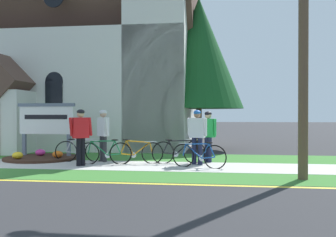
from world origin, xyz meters
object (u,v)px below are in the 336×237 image
Objects in this scene: cyclist_in_yellow_jersey at (208,132)px; cyclist_in_orange_jersey at (81,132)px; bicycle_white at (81,151)px; bicycle_red at (136,152)px; bicycle_green at (105,153)px; roadside_conifer at (199,53)px; cyclist_in_green_jersey at (103,131)px; church_sign at (46,121)px; bicycle_yellow at (179,152)px; bicycle_silver at (199,155)px; cyclist_in_red_jersey at (197,132)px.

cyclist_in_orange_jersey reaches higher than cyclist_in_yellow_jersey.
bicycle_red reaches higher than bicycle_white.
bicycle_red reaches higher than bicycle_green.
roadside_conifer is at bearing 61.44° from cyclist_in_orange_jersey.
cyclist_in_green_jersey is (-3.56, -0.28, 0.04)m from cyclist_in_yellow_jersey.
bicycle_red is at bearing -17.63° from church_sign.
bicycle_red is 0.24× the size of roadside_conifer.
roadside_conifer is at bearing 85.46° from bicycle_yellow.
roadside_conifer reaches higher than church_sign.
roadside_conifer is at bearing 59.21° from cyclist_in_green_jersey.
bicycle_red reaches higher than bicycle_silver.
cyclist_in_green_jersey is at bearing 162.70° from bicycle_silver.
cyclist_in_yellow_jersey is 0.97× the size of cyclist_in_green_jersey.
bicycle_green is (2.66, -1.40, -1.00)m from church_sign.
bicycle_white is 0.97× the size of cyclist_in_red_jersey.
cyclist_in_red_jersey is 0.99× the size of cyclist_in_green_jersey.
bicycle_green is 1.00× the size of cyclist_in_green_jersey.
cyclist_in_red_jersey is 1.02× the size of cyclist_in_yellow_jersey.
cyclist_in_green_jersey reaches higher than bicycle_yellow.
bicycle_yellow is 0.99× the size of cyclist_in_red_jersey.
bicycle_silver is at bearing -82.40° from cyclist_in_red_jersey.
bicycle_green is 1.04× the size of bicycle_red.
roadside_conifer is at bearing 92.32° from cyclist_in_red_jersey.
bicycle_green is at bearing -166.20° from bicycle_red.
church_sign is 1.27× the size of bicycle_yellow.
bicycle_white is 4.18m from bicycle_silver.
bicycle_green is at bearing -27.81° from church_sign.
cyclist_in_green_jersey reaches higher than bicycle_white.
cyclist_in_green_jersey is at bearing -17.46° from church_sign.
bicycle_green is 1.04× the size of bicycle_white.
bicycle_silver reaches higher than bicycle_white.
bicycle_yellow is at bearing 13.74° from bicycle_green.
roadside_conifer is (3.76, 5.15, 4.07)m from bicycle_white.
bicycle_yellow is 2.42m from bicycle_green.
cyclist_in_yellow_jersey is (3.30, 0.93, 0.64)m from bicycle_green.
church_sign is 0.31× the size of roadside_conifer.
cyclist_in_red_jersey is (2.97, 0.30, 0.66)m from bicycle_green.
cyclist_in_yellow_jersey is at bearing 61.90° from cyclist_in_red_jersey.
bicycle_silver is at bearing -17.30° from cyclist_in_green_jersey.
cyclist_in_green_jersey is at bearing -120.79° from roadside_conifer.
cyclist_in_red_jersey is at bearing -11.07° from church_sign.
cyclist_in_red_jersey is 0.25× the size of roadside_conifer.
cyclist_in_yellow_jersey is at bearing 4.52° from cyclist_in_green_jersey.
roadside_conifer is (0.41, 5.12, 4.06)m from bicycle_yellow.
church_sign is 1.29× the size of bicycle_white.
bicycle_yellow is 1.02× the size of bicycle_white.
cyclist_in_green_jersey is at bearing 178.40° from bicycle_yellow.
cyclist_in_red_jersey is at bearing -118.10° from cyclist_in_yellow_jersey.
cyclist_in_orange_jersey is (2.04, -1.91, -0.32)m from church_sign.
church_sign is 1.24× the size of bicycle_green.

